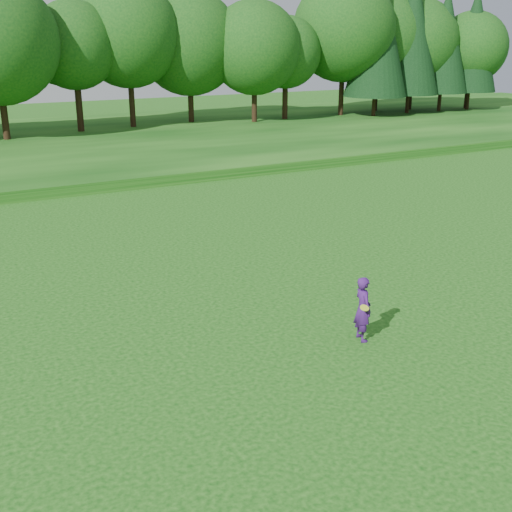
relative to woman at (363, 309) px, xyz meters
name	(u,v)px	position (x,y,z in m)	size (l,w,h in m)	color
ground	(226,356)	(-3.58, 0.85, -0.88)	(140.00, 140.00, 0.00)	#0C400C
berm	(10,149)	(-3.58, 34.85, -0.58)	(130.00, 30.00, 0.60)	#0C400C
walking_path	(54,194)	(-3.58, 20.85, -0.86)	(130.00, 1.60, 0.04)	gray
woman	(363,309)	(0.00, 0.00, 0.00)	(0.58, 0.78, 1.76)	#401666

